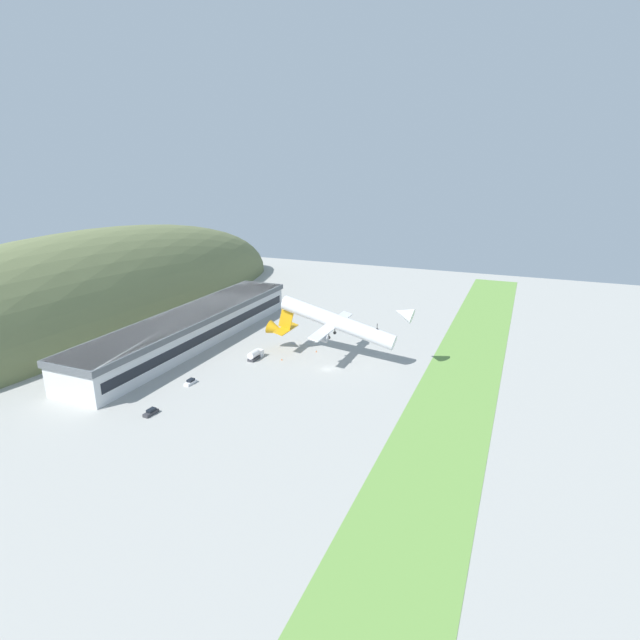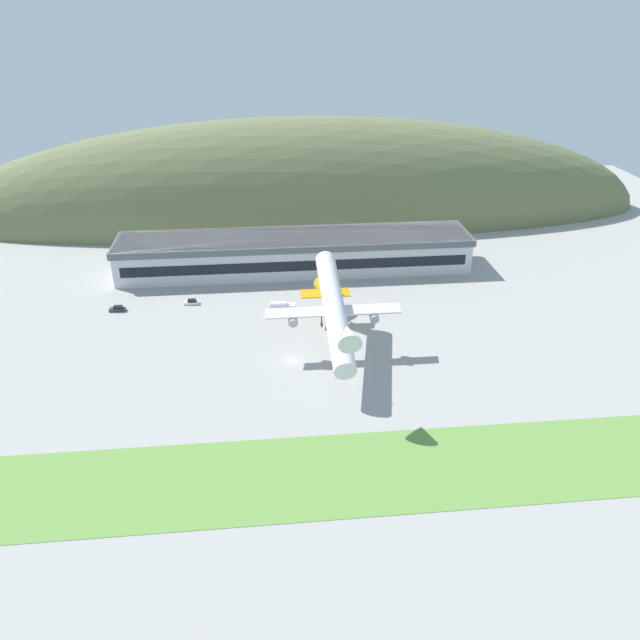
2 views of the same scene
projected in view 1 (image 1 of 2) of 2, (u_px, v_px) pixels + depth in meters
ground_plane at (328, 369)px, 164.20m from camera, size 361.78×361.78×0.00m
grass_strip_foreground at (457, 390)px, 148.88m from camera, size 325.60×23.15×0.08m
hill_backdrop at (95, 321)px, 215.10m from camera, size 280.26×61.73×78.16m
terminal_building at (192, 326)px, 187.38m from camera, size 113.10×20.36×11.59m
cargo_airplane at (335, 322)px, 170.33m from camera, size 33.03×53.31×17.64m
service_car_0 at (191, 382)px, 152.87m from camera, size 4.31×1.85×1.49m
service_car_1 at (151, 412)px, 133.84m from camera, size 4.53×1.89×1.59m
fuel_truck at (255, 355)px, 172.68m from camera, size 7.39×2.65×3.32m
traffic_cone_0 at (282, 359)px, 171.84m from camera, size 0.52×0.52×0.58m
traffic_cone_1 at (316, 351)px, 179.42m from camera, size 0.52×0.52×0.58m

